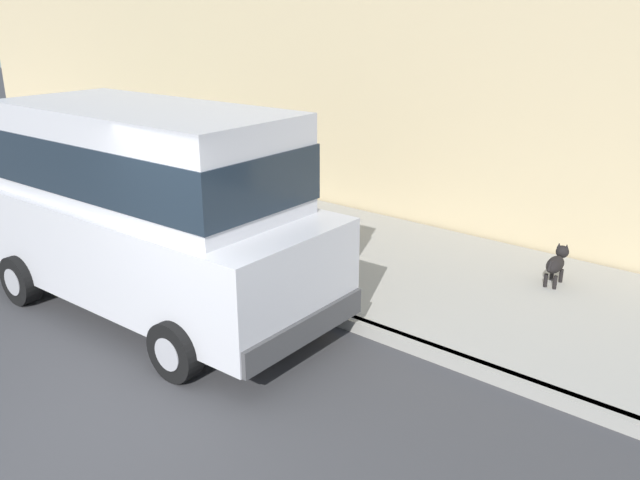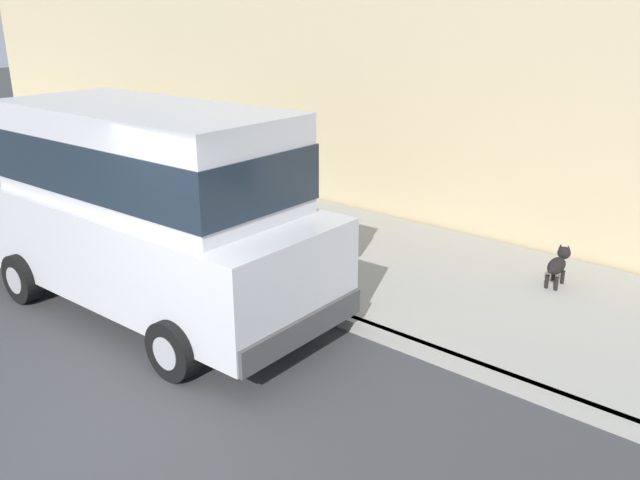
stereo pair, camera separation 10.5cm
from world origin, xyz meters
TOP-DOWN VIEW (x-y plane):
  - ground_plane at (0.00, 0.00)m, footprint 80.00×80.00m
  - curb at (3.20, 0.00)m, footprint 0.16×64.00m
  - sidewalk at (5.00, 0.00)m, footprint 3.60×64.00m
  - car_silver_van at (2.08, 1.94)m, footprint 2.25×4.96m
  - dog_black at (5.75, -1.70)m, footprint 0.76×0.24m
  - building_facade at (7.10, 5.54)m, footprint 0.50×20.00m

SIDE VIEW (x-z plane):
  - ground_plane at x=0.00m, z-range 0.00..0.00m
  - curb at x=3.20m, z-range 0.00..0.14m
  - sidewalk at x=5.00m, z-range 0.00..0.14m
  - dog_black at x=5.75m, z-range 0.18..0.67m
  - car_silver_van at x=2.08m, z-range 0.13..2.65m
  - building_facade at x=7.10m, z-range 0.00..4.72m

